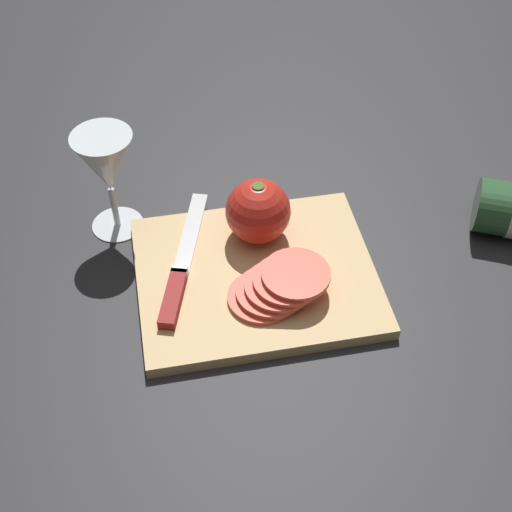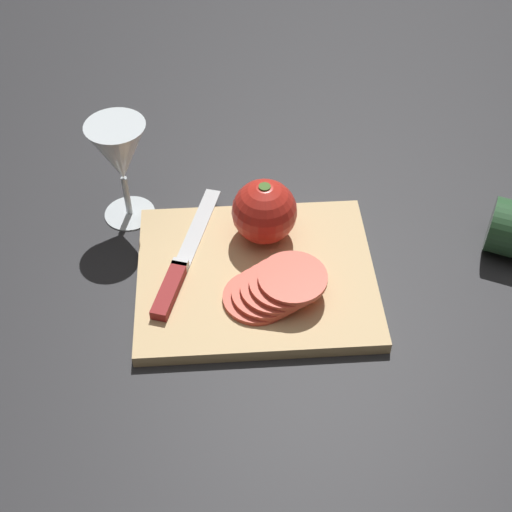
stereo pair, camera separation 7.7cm
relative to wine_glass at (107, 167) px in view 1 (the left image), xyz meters
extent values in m
plane|color=#28282B|center=(0.16, -0.15, -0.11)|extent=(3.00, 3.00, 0.00)
cube|color=tan|center=(0.18, -0.14, -0.10)|extent=(0.31, 0.26, 0.02)
cylinder|color=silver|center=(0.00, 0.00, -0.11)|extent=(0.07, 0.07, 0.00)
cylinder|color=silver|center=(0.00, 0.00, -0.07)|extent=(0.01, 0.01, 0.06)
cone|color=silver|center=(0.00, 0.00, 0.01)|extent=(0.08, 0.08, 0.09)
cone|color=#DBCC84|center=(0.00, 0.00, -0.02)|extent=(0.03, 0.03, 0.04)
sphere|color=red|center=(0.19, -0.07, -0.05)|extent=(0.09, 0.09, 0.09)
cylinder|color=#47702D|center=(0.19, -0.07, 0.00)|extent=(0.02, 0.02, 0.01)
cube|color=silver|center=(0.10, -0.05, -0.09)|extent=(0.07, 0.16, 0.00)
cube|color=silver|center=(0.08, -0.13, -0.08)|extent=(0.02, 0.02, 0.01)
cube|color=maroon|center=(0.06, -0.17, -0.08)|extent=(0.05, 0.09, 0.01)
cylinder|color=#DB4C38|center=(0.17, -0.19, -0.09)|extent=(0.09, 0.09, 0.01)
cylinder|color=#DB4C38|center=(0.19, -0.19, -0.08)|extent=(0.09, 0.09, 0.01)
cylinder|color=#DB4C38|center=(0.20, -0.19, -0.07)|extent=(0.09, 0.09, 0.01)
cylinder|color=#DB4C38|center=(0.21, -0.18, -0.07)|extent=(0.09, 0.09, 0.01)
cylinder|color=#DB4C38|center=(0.22, -0.18, -0.06)|extent=(0.09, 0.09, 0.01)
camera|label=1|loc=(0.06, -0.76, 0.61)|focal=50.00mm
camera|label=2|loc=(0.14, -0.77, 0.61)|focal=50.00mm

